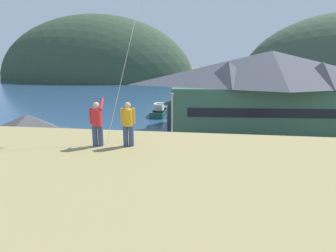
# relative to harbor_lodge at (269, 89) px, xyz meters

# --- Properties ---
(ground_plane) EXTENTS (600.00, 600.00, 0.00)m
(ground_plane) POSITION_rel_harbor_lodge_xyz_m (-12.19, -22.93, -5.74)
(ground_plane) COLOR #66604C
(parking_lot_pad) EXTENTS (40.00, 20.00, 0.10)m
(parking_lot_pad) POSITION_rel_harbor_lodge_xyz_m (-12.19, -17.93, -5.69)
(parking_lot_pad) COLOR slate
(parking_lot_pad) RESTS_ON ground
(bay_water) EXTENTS (360.00, 84.00, 0.03)m
(bay_water) POSITION_rel_harbor_lodge_xyz_m (-12.19, 37.07, -5.72)
(bay_water) COLOR navy
(bay_water) RESTS_ON ground
(far_hill_west_ridge) EXTENTS (87.92, 47.00, 56.50)m
(far_hill_west_ridge) POSITION_rel_harbor_lodge_xyz_m (-58.28, 86.10, -5.74)
(far_hill_west_ridge) COLOR #334733
(far_hill_west_ridge) RESTS_ON ground
(harbor_lodge) EXTENTS (28.19, 13.20, 10.79)m
(harbor_lodge) POSITION_rel_harbor_lodge_xyz_m (0.00, 0.00, 0.00)
(harbor_lodge) COLOR #38604C
(harbor_lodge) RESTS_ON ground
(storage_shed_near_lot) EXTENTS (5.84, 5.25, 5.25)m
(storage_shed_near_lot) POSITION_rel_harbor_lodge_xyz_m (-23.22, -18.32, -3.01)
(storage_shed_near_lot) COLOR #474C56
(storage_shed_near_lot) RESTS_ON ground
(storage_shed_waterside) EXTENTS (5.49, 4.71, 4.50)m
(storage_shed_waterside) POSITION_rel_harbor_lodge_xyz_m (-11.35, 2.22, -3.40)
(storage_shed_waterside) COLOR #474C56
(storage_shed_waterside) RESTS_ON ground
(wharf_dock) EXTENTS (3.20, 10.14, 0.70)m
(wharf_dock) POSITION_rel_harbor_lodge_xyz_m (-13.04, 11.26, -5.39)
(wharf_dock) COLOR #70604C
(wharf_dock) RESTS_ON ground
(moored_boat_wharfside) EXTENTS (1.95, 5.68, 2.16)m
(moored_boat_wharfside) POSITION_rel_harbor_lodge_xyz_m (-16.26, 8.24, -5.02)
(moored_boat_wharfside) COLOR #23564C
(moored_boat_wharfside) RESTS_ON ground
(moored_boat_outer_mooring) EXTENTS (3.50, 8.55, 2.16)m
(moored_boat_outer_mooring) POSITION_rel_harbor_lodge_xyz_m (-9.33, 14.03, -5.02)
(moored_boat_outer_mooring) COLOR navy
(moored_boat_outer_mooring) RESTS_ON ground
(moored_boat_inner_slip) EXTENTS (2.29, 7.15, 2.16)m
(moored_boat_inner_slip) POSITION_rel_harbor_lodge_xyz_m (-16.53, 9.14, -5.02)
(moored_boat_inner_slip) COLOR #23564C
(moored_boat_inner_slip) RESTS_ON ground
(parked_car_front_row_red) EXTENTS (4.21, 2.08, 1.82)m
(parked_car_front_row_red) POSITION_rel_harbor_lodge_xyz_m (-16.83, -22.81, -4.67)
(parked_car_front_row_red) COLOR #B28923
(parked_car_front_row_red) RESTS_ON parking_lot_pad
(parked_car_front_row_end) EXTENTS (4.30, 2.26, 1.82)m
(parked_car_front_row_end) POSITION_rel_harbor_lodge_xyz_m (-3.71, -22.00, -4.67)
(parked_car_front_row_end) COLOR #9EA3A8
(parked_car_front_row_end) RESTS_ON parking_lot_pad
(parked_car_back_row_right) EXTENTS (4.25, 2.15, 1.82)m
(parked_car_back_row_right) POSITION_rel_harbor_lodge_xyz_m (1.51, -17.16, -4.67)
(parked_car_back_row_right) COLOR red
(parked_car_back_row_right) RESTS_ON parking_lot_pad
(parked_car_back_row_left) EXTENTS (4.21, 2.08, 1.82)m
(parked_car_back_row_left) POSITION_rel_harbor_lodge_xyz_m (-10.11, -23.55, -4.67)
(parked_car_back_row_left) COLOR red
(parked_car_back_row_left) RESTS_ON parking_lot_pad
(parked_car_corner_spot) EXTENTS (4.30, 2.26, 1.82)m
(parked_car_corner_spot) POSITION_rel_harbor_lodge_xyz_m (-4.76, -16.81, -4.67)
(parked_car_corner_spot) COLOR #9EA3A8
(parked_car_corner_spot) RESTS_ON parking_lot_pad
(parked_car_mid_row_far) EXTENTS (4.23, 2.11, 1.82)m
(parked_car_mid_row_far) POSITION_rel_harbor_lodge_xyz_m (-10.57, -17.58, -4.67)
(parked_car_mid_row_far) COLOR slate
(parked_car_mid_row_far) RESTS_ON parking_lot_pad
(parked_car_mid_row_center) EXTENTS (4.23, 2.11, 1.82)m
(parked_car_mid_row_center) POSITION_rel_harbor_lodge_xyz_m (-15.33, -16.70, -4.67)
(parked_car_mid_row_center) COLOR silver
(parked_car_mid_row_center) RESTS_ON parking_lot_pad
(parking_light_pole) EXTENTS (0.24, 0.78, 6.38)m
(parking_light_pole) POSITION_rel_harbor_lodge_xyz_m (-11.66, -12.37, -1.92)
(parking_light_pole) COLOR #ADADB2
(parking_light_pole) RESTS_ON parking_lot_pad
(person_kite_flyer) EXTENTS (0.52, 0.69, 1.86)m
(person_kite_flyer) POSITION_rel_harbor_lodge_xyz_m (-12.46, -29.92, 1.71)
(person_kite_flyer) COLOR #384770
(person_kite_flyer) RESTS_ON grassy_hill_foreground
(person_companion) EXTENTS (0.55, 0.40, 1.74)m
(person_companion) POSITION_rel_harbor_lodge_xyz_m (-11.26, -29.76, 1.70)
(person_companion) COLOR #384770
(person_companion) RESTS_ON grassy_hill_foreground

